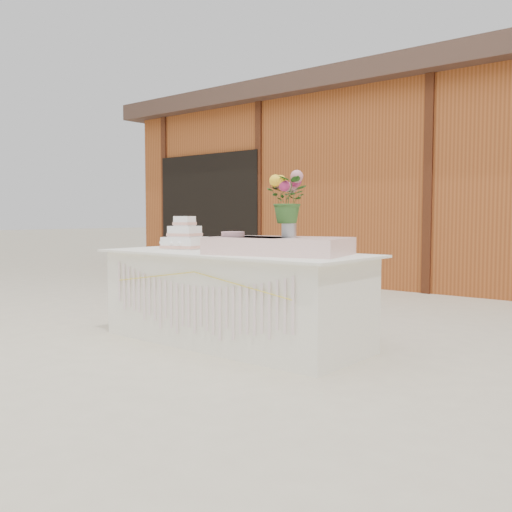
{
  "coord_description": "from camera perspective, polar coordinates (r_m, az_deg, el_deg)",
  "views": [
    {
      "loc": [
        3.19,
        -3.54,
        1.07
      ],
      "look_at": [
        0.0,
        0.3,
        0.72
      ],
      "focal_mm": 40.0,
      "sensor_mm": 36.0,
      "label": 1
    }
  ],
  "objects": [
    {
      "name": "flower_vase",
      "position": [
        4.44,
        3.32,
        2.89
      ],
      "size": [
        0.12,
        0.12,
        0.16
      ],
      "primitive_type": "cylinder",
      "color": "#AFAFB3",
      "rests_on": "satin_runner"
    },
    {
      "name": "cake_table",
      "position": [
        4.81,
        -2.32,
        -4.15
      ],
      "size": [
        2.4,
        1.0,
        0.77
      ],
      "color": "white",
      "rests_on": "ground"
    },
    {
      "name": "pink_cake_stand",
      "position": [
        4.66,
        -2.31,
        1.51
      ],
      "size": [
        0.24,
        0.24,
        0.17
      ],
      "color": "white",
      "rests_on": "cake_table"
    },
    {
      "name": "loose_flowers",
      "position": [
        5.55,
        -8.52,
        0.95
      ],
      "size": [
        0.13,
        0.31,
        0.02
      ],
      "primitive_type": null,
      "rotation": [
        0.0,
        0.0,
        0.03
      ],
      "color": "pink",
      "rests_on": "cake_table"
    },
    {
      "name": "bouquet",
      "position": [
        4.44,
        3.33,
        6.23
      ],
      "size": [
        0.38,
        0.35,
        0.36
      ],
      "primitive_type": "imported",
      "rotation": [
        0.0,
        0.0,
        0.22
      ],
      "color": "#2F5A24",
      "rests_on": "flower_vase"
    },
    {
      "name": "barn",
      "position": [
        10.08,
        21.27,
        7.18
      ],
      "size": [
        12.6,
        4.6,
        3.3
      ],
      "color": "#984C1F",
      "rests_on": "ground"
    },
    {
      "name": "ground",
      "position": [
        4.89,
        -2.27,
        -8.64
      ],
      "size": [
        80.0,
        80.0,
        0.0
      ],
      "primitive_type": "plane",
      "color": "beige",
      "rests_on": "ground"
    },
    {
      "name": "satin_runner",
      "position": [
        4.47,
        2.29,
        1.02
      ],
      "size": [
        1.18,
        0.84,
        0.13
      ],
      "primitive_type": "cube",
      "rotation": [
        0.0,
        0.0,
        0.23
      ],
      "color": "#FFD2CD",
      "rests_on": "cake_table"
    },
    {
      "name": "wedding_cake",
      "position": [
        5.26,
        -7.13,
        1.82
      ],
      "size": [
        0.4,
        0.4,
        0.3
      ],
      "rotation": [
        0.0,
        0.0,
        0.26
      ],
      "color": "white",
      "rests_on": "cake_table"
    }
  ]
}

